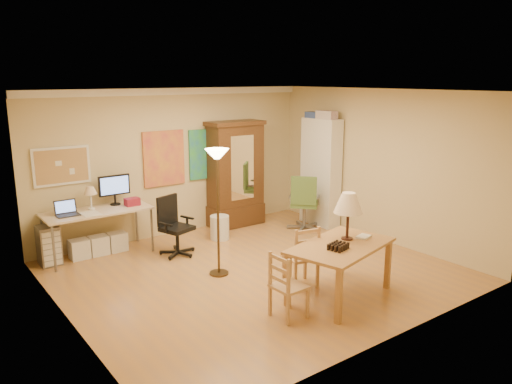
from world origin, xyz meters
TOP-DOWN VIEW (x-y plane):
  - floor at (0.00, 0.00)m, footprint 5.50×5.50m
  - crown_molding at (0.00, 2.46)m, footprint 5.50×0.08m
  - corkboard at (-2.05, 2.47)m, footprint 0.90×0.04m
  - art_panel_left at (-0.25, 2.47)m, footprint 0.80×0.04m
  - art_panel_right at (0.65, 2.47)m, footprint 0.75×0.04m
  - dining_table at (0.47, -1.33)m, footprint 1.65×1.22m
  - ladder_chair_back at (0.21, -0.80)m, footprint 0.48×0.47m
  - ladder_chair_left at (-0.56, -1.40)m, footprint 0.38×0.40m
  - torchiere_lamp at (-0.50, 0.26)m, footprint 0.34×0.34m
  - computer_desk at (-1.62, 2.16)m, footprint 1.70×0.74m
  - office_chair_black at (-0.61, 1.41)m, footprint 0.61×0.61m
  - office_chair_green at (2.04, 1.19)m, footprint 0.70×0.70m
  - drawer_cart at (-2.42, 2.19)m, footprint 0.31×0.38m
  - armoire at (1.16, 2.24)m, footprint 1.12×0.53m
  - bookshelf at (2.55, 1.29)m, footprint 0.32×0.84m
  - wastebin at (0.41, 1.66)m, footprint 0.35×0.35m

SIDE VIEW (x-z plane):
  - floor at x=0.00m, z-range 0.00..0.00m
  - wastebin at x=0.41m, z-range 0.00..0.44m
  - office_chair_black at x=-0.61m, z-range -0.23..0.76m
  - office_chair_green at x=2.04m, z-range -0.25..0.83m
  - drawer_cart at x=-2.42m, z-range 0.00..0.63m
  - ladder_chair_left at x=-0.56m, z-range -0.03..0.81m
  - ladder_chair_back at x=0.21m, z-range -0.03..0.86m
  - computer_desk at x=-1.62m, z-range -0.17..1.12m
  - dining_table at x=0.47m, z-range 0.18..1.57m
  - armoire at x=1.16m, z-range -0.13..1.93m
  - bookshelf at x=2.55m, z-range 0.00..2.11m
  - art_panel_left at x=-0.25m, z-range 0.95..1.95m
  - art_panel_right at x=0.65m, z-range 0.98..1.92m
  - corkboard at x=-2.05m, z-range 1.19..1.81m
  - torchiere_lamp at x=-0.50m, z-range 0.57..2.47m
  - crown_molding at x=0.00m, z-range 2.58..2.70m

